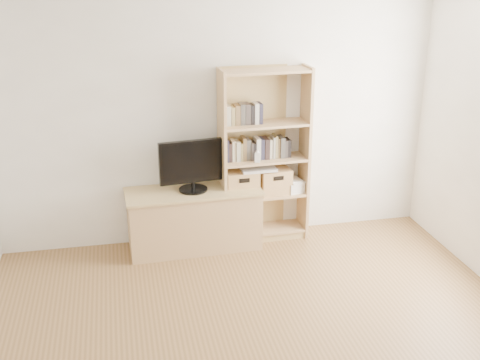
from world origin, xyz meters
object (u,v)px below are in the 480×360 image
object	(u,v)px
basket_left	(241,183)
baby_monitor	(257,157)
television	(193,165)
laptop	(258,168)
basket_right	(274,181)
bookshelf	(264,156)
tv_stand	(194,220)

from	to	relation	value
basket_left	baby_monitor	bearing A→B (deg)	-33.07
television	laptop	size ratio (longest dim) A/B	1.86
basket_left	basket_right	world-z (taller)	basket_left
television	basket_left	xyz separation A→B (m)	(0.51, 0.07, -0.25)
laptop	basket_left	bearing A→B (deg)	177.12
television	baby_monitor	bearing A→B (deg)	-8.30
baby_monitor	basket_right	size ratio (longest dim) A/B	0.32
television	basket_right	world-z (taller)	television
bookshelf	basket_right	bearing A→B (deg)	-2.60
tv_stand	bookshelf	world-z (taller)	bookshelf
bookshelf	basket_right	world-z (taller)	bookshelf
baby_monitor	basket_right	xyz separation A→B (m)	(0.21, 0.11, -0.31)
baby_monitor	basket_right	bearing A→B (deg)	41.24
baby_monitor	laptop	size ratio (longest dim) A/B	0.29
bookshelf	television	xyz separation A→B (m)	(-0.75, -0.09, -0.02)
baby_monitor	laptop	xyz separation A→B (m)	(0.03, 0.08, -0.15)
laptop	baby_monitor	bearing A→B (deg)	-107.99
bookshelf	basket_left	world-z (taller)	bookshelf
laptop	television	bearing A→B (deg)	-175.60
tv_stand	bookshelf	size ratio (longest dim) A/B	0.73
basket_left	laptop	world-z (taller)	laptop
bookshelf	television	bearing A→B (deg)	-175.99
television	basket_right	bearing A→B (deg)	-0.90
television	baby_monitor	world-z (taller)	television
television	bookshelf	bearing A→B (deg)	-0.05
laptop	basket_right	bearing A→B (deg)	5.56
tv_stand	baby_monitor	size ratio (longest dim) A/B	12.89
tv_stand	baby_monitor	world-z (taller)	baby_monitor
tv_stand	bookshelf	xyz separation A→B (m)	(0.75, 0.09, 0.61)
bookshelf	tv_stand	bearing A→B (deg)	-175.99
basket_left	basket_right	distance (m)	0.36
bookshelf	laptop	size ratio (longest dim) A/B	5.08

